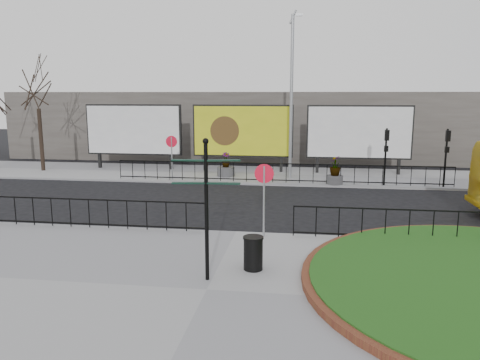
% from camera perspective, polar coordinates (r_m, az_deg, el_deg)
% --- Properties ---
extents(ground, '(90.00, 90.00, 0.00)m').
position_cam_1_polar(ground, '(16.53, -0.47, -6.67)').
color(ground, black).
rests_on(ground, ground).
extents(pavement_near, '(30.00, 10.00, 0.12)m').
position_cam_1_polar(pavement_near, '(11.89, -4.07, -13.44)').
color(pavement_near, gray).
rests_on(pavement_near, ground).
extents(pavement_far, '(44.00, 6.00, 0.12)m').
position_cam_1_polar(pavement_far, '(28.14, 3.09, 0.61)').
color(pavement_far, gray).
rests_on(pavement_far, ground).
extents(railing_near_left, '(10.00, 0.10, 1.10)m').
position_cam_1_polar(railing_near_left, '(17.93, -19.99, -3.73)').
color(railing_near_left, black).
rests_on(railing_near_left, pavement_near).
extents(railing_near_right, '(9.00, 0.10, 1.10)m').
position_cam_1_polar(railing_near_right, '(16.44, 22.50, -5.16)').
color(railing_near_right, black).
rests_on(railing_near_right, pavement_near).
extents(railing_far, '(18.00, 0.10, 1.10)m').
position_cam_1_polar(railing_far, '(25.31, 4.84, 0.88)').
color(railing_far, black).
rests_on(railing_far, pavement_far).
extents(speed_sign_far, '(0.64, 0.07, 2.47)m').
position_cam_1_polar(speed_sign_far, '(26.24, -8.33, 3.89)').
color(speed_sign_far, gray).
rests_on(speed_sign_far, pavement_far).
extents(speed_sign_near, '(0.64, 0.07, 2.47)m').
position_cam_1_polar(speed_sign_near, '(15.57, 2.95, -0.49)').
color(speed_sign_near, gray).
rests_on(speed_sign_near, pavement_near).
extents(billboard_left, '(6.20, 0.31, 4.10)m').
position_cam_1_polar(billboard_left, '(30.66, -12.83, 5.96)').
color(billboard_left, black).
rests_on(billboard_left, pavement_far).
extents(billboard_mid, '(6.20, 0.31, 4.10)m').
position_cam_1_polar(billboard_mid, '(28.94, 0.33, 5.97)').
color(billboard_mid, black).
rests_on(billboard_mid, pavement_far).
extents(billboard_right, '(6.20, 0.31, 4.10)m').
position_cam_1_polar(billboard_right, '(28.87, 14.31, 5.63)').
color(billboard_right, black).
rests_on(billboard_right, pavement_far).
extents(lamp_post, '(0.74, 0.18, 9.23)m').
position_cam_1_polar(lamp_post, '(26.64, 6.29, 10.31)').
color(lamp_post, gray).
rests_on(lamp_post, pavement_far).
extents(signal_pole_a, '(0.22, 0.26, 3.00)m').
position_cam_1_polar(signal_pole_a, '(25.47, 17.38, 3.74)').
color(signal_pole_a, black).
rests_on(signal_pole_a, pavement_far).
extents(signal_pole_b, '(0.22, 0.26, 3.00)m').
position_cam_1_polar(signal_pole_b, '(26.13, 23.89, 3.48)').
color(signal_pole_b, black).
rests_on(signal_pole_b, pavement_far).
extents(tree_left, '(2.00, 2.00, 7.00)m').
position_cam_1_polar(tree_left, '(31.67, -23.29, 7.36)').
color(tree_left, '#2D2119').
rests_on(tree_left, pavement_far).
extents(building_backdrop, '(40.00, 10.00, 5.00)m').
position_cam_1_polar(building_backdrop, '(37.77, 4.42, 6.84)').
color(building_backdrop, '#605A54').
rests_on(building_backdrop, ground).
extents(fingerpost_sign, '(1.72, 0.43, 3.68)m').
position_cam_1_polar(fingerpost_sign, '(11.79, -4.13, -1.96)').
color(fingerpost_sign, black).
rests_on(fingerpost_sign, pavement_near).
extents(litter_bin, '(0.57, 0.57, 0.94)m').
position_cam_1_polar(litter_bin, '(12.93, 1.62, -8.87)').
color(litter_bin, black).
rests_on(litter_bin, pavement_near).
extents(planter_a, '(1.03, 1.03, 1.40)m').
position_cam_1_polar(planter_a, '(27.35, -1.73, 1.42)').
color(planter_a, '#4C4C4F').
rests_on(planter_a, pavement_far).
extents(planter_c, '(0.88, 0.88, 1.52)m').
position_cam_1_polar(planter_c, '(25.42, 11.49, 0.90)').
color(planter_c, '#4C4C4F').
rests_on(planter_c, pavement_far).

